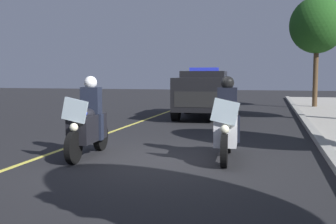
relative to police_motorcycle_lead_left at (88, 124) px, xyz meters
The scene contains 6 objects.
ground_plane 1.66m from the police_motorcycle_lead_left, 88.52° to the left, with size 80.00×80.00×0.00m, color black.
lane_stripe_center 1.18m from the police_motorcycle_lead_left, 87.66° to the right, with size 48.00×0.12×0.01m, color #E0D14C.
police_motorcycle_lead_left is the anchor object (origin of this frame).
police_motorcycle_lead_right 2.93m from the police_motorcycle_lead_left, 98.21° to the left, with size 2.14×0.60×1.72m.
police_suv 8.72m from the police_motorcycle_lead_left, behind, with size 5.00×2.30×2.05m.
tree_behind_suv 16.09m from the police_motorcycle_lead_left, 157.40° to the left, with size 2.79×2.79×5.66m.
Camera 1 is at (7.83, 2.25, 1.74)m, focal length 43.16 mm.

